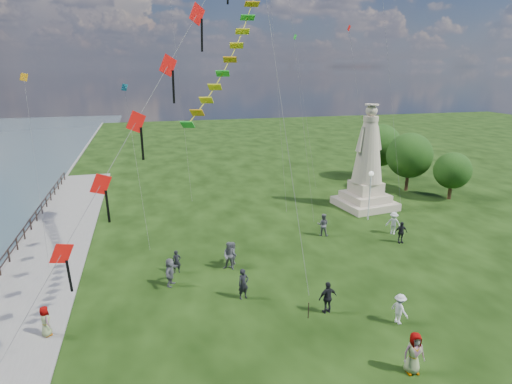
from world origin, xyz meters
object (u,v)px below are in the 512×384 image
object	(u,v)px
person_2	(400,309)
person_9	(401,232)
person_11	(232,254)
lamppost	(370,185)
person_10	(46,323)
person_1	(230,256)
person_3	(328,297)
person_5	(170,272)
person_4	(414,353)
statue	(367,170)
person_8	(394,223)
person_6	(177,262)
person_7	(323,225)
person_0	(243,284)

from	to	relation	value
person_2	person_9	bearing A→B (deg)	-47.35
person_11	lamppost	bearing A→B (deg)	140.99
person_10	person_1	bearing A→B (deg)	-92.88
person_9	person_3	bearing A→B (deg)	-134.62
person_1	person_5	xyz separation A→B (m)	(-3.81, -1.18, -0.06)
person_2	person_4	xyz separation A→B (m)	(-1.48, -3.37, 0.14)
statue	person_8	distance (m)	7.26
person_3	person_6	xyz separation A→B (m)	(-7.32, 6.63, -0.15)
lamppost	person_7	world-z (taller)	lamppost
person_0	person_3	size ratio (longest dim) A/B	0.99
person_0	person_1	size ratio (longest dim) A/B	0.96
person_5	person_7	bearing A→B (deg)	-42.32
person_8	person_7	bearing A→B (deg)	-147.16
person_7	person_10	xyz separation A→B (m)	(-17.93, -8.70, -0.11)
person_4	person_11	world-z (taller)	person_4
person_10	person_11	xyz separation A→B (m)	(10.15, 5.33, 0.07)
person_0	person_9	size ratio (longest dim) A/B	1.08
person_5	person_1	bearing A→B (deg)	-48.15
person_7	person_11	bearing A→B (deg)	50.39
lamppost	person_8	size ratio (longest dim) A/B	2.37
person_4	person_10	bearing A→B (deg)	164.79
person_5	person_9	world-z (taller)	person_5
person_3	person_8	distance (m)	13.06
statue	lamppost	distance (m)	3.56
person_2	person_10	distance (m)	17.32
person_3	person_0	bearing A→B (deg)	-40.69
person_6	person_9	bearing A→B (deg)	1.49
person_4	person_7	xyz separation A→B (m)	(2.39, 15.27, -0.06)
person_9	person_11	xyz separation A→B (m)	(-12.78, -0.62, 0.02)
person_6	person_8	distance (m)	16.94
lamppost	person_8	xyz separation A→B (m)	(0.26, -3.44, -2.15)
person_8	person_9	distance (m)	1.73
person_1	person_8	distance (m)	13.73
person_2	person_11	distance (m)	10.95
person_0	person_5	world-z (taller)	person_0
person_3	person_4	size ratio (longest dim) A/B	0.94
person_9	person_4	bearing A→B (deg)	-114.30
person_4	person_10	distance (m)	16.88
person_0	person_8	size ratio (longest dim) A/B	1.00
person_2	person_5	world-z (taller)	person_5
person_8	person_10	distance (m)	24.57
person_6	person_10	bearing A→B (deg)	-142.52
person_5	person_0	bearing A→B (deg)	-98.58
person_4	person_7	distance (m)	15.46
person_5	person_9	size ratio (longest dim) A/B	1.06
person_3	person_5	world-z (taller)	person_3
person_0	person_5	distance (m)	4.61
person_2	person_6	xyz separation A→B (m)	(-10.44, 8.43, -0.06)
lamppost	person_11	xyz separation A→B (m)	(-12.95, -5.74, -2.21)
person_6	person_3	bearing A→B (deg)	-43.17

